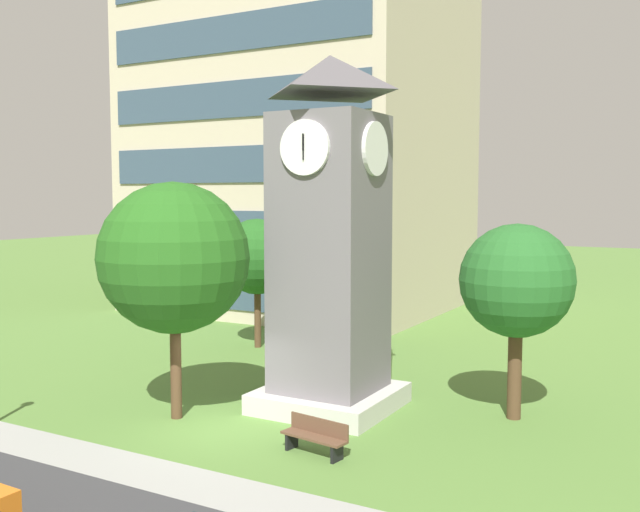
{
  "coord_description": "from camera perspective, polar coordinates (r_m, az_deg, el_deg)",
  "views": [
    {
      "loc": [
        11.81,
        -15.36,
        6.41
      ],
      "look_at": [
        0.89,
        4.25,
        4.53
      ],
      "focal_mm": 39.89,
      "sensor_mm": 36.0,
      "label": 1
    }
  ],
  "objects": [
    {
      "name": "ground_plane",
      "position": [
        20.4,
        -8.24,
        -13.56
      ],
      "size": [
        160.0,
        160.0,
        0.0
      ],
      "primitive_type": "plane",
      "color": "#567F38"
    },
    {
      "name": "park_bench",
      "position": [
        18.24,
        -0.37,
        -14.25
      ],
      "size": [
        1.85,
        0.76,
        0.88
      ],
      "color": "brown",
      "rests_on": "ground"
    },
    {
      "name": "tree_near_tower",
      "position": [
        21.01,
        15.5,
        -2.0
      ],
      "size": [
        3.26,
        3.26,
        5.65
      ],
      "color": "#513823",
      "rests_on": "ground"
    },
    {
      "name": "kerb_strip",
      "position": [
        18.06,
        -14.84,
        -16.15
      ],
      "size": [
        120.0,
        1.6,
        0.01
      ],
      "primitive_type": "cube",
      "color": "#9E9E99",
      "rests_on": "ground"
    },
    {
      "name": "clock_tower",
      "position": [
        21.19,
        0.79,
        0.19
      ],
      "size": [
        3.81,
        3.81,
        10.52
      ],
      "color": "slate",
      "rests_on": "ground"
    },
    {
      "name": "office_building",
      "position": [
        42.25,
        -1.28,
        13.5
      ],
      "size": [
        16.54,
        14.21,
        25.6
      ],
      "color": "beige",
      "rests_on": "ground"
    },
    {
      "name": "tree_streetside",
      "position": [
        20.64,
        -11.63,
        -0.17
      ],
      "size": [
        4.33,
        4.33,
        6.84
      ],
      "color": "#513823",
      "rests_on": "ground"
    },
    {
      "name": "tree_by_building",
      "position": [
        30.08,
        -5.06,
        -0.07
      ],
      "size": [
        3.2,
        3.2,
        5.48
      ],
      "color": "#513823",
      "rests_on": "ground"
    }
  ]
}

